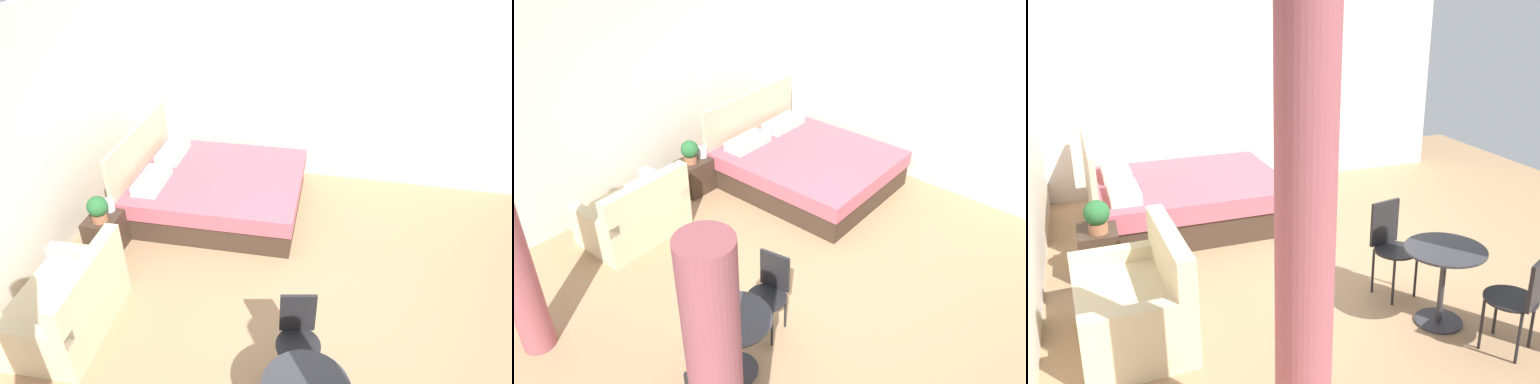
# 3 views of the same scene
# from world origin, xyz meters

# --- Properties ---
(ground_plane) EXTENTS (8.55, 8.78, 0.02)m
(ground_plane) POSITION_xyz_m (0.00, 0.00, -0.01)
(ground_plane) COLOR #9E7A56
(wall_right) EXTENTS (0.12, 5.78, 2.81)m
(wall_right) POSITION_xyz_m (2.78, 0.00, 1.41)
(wall_right) COLOR silver
(wall_right) RESTS_ON ground
(bed) EXTENTS (1.94, 2.27, 1.13)m
(bed) POSITION_xyz_m (1.52, 1.28, 0.29)
(bed) COLOR #38281E
(bed) RESTS_ON ground
(couch) EXTENTS (1.24, 0.87, 0.88)m
(couch) POSITION_xyz_m (-0.83, 2.08, 0.30)
(couch) COLOR beige
(couch) RESTS_ON ground
(nightstand) EXTENTS (0.50, 0.37, 0.49)m
(nightstand) POSITION_xyz_m (0.38, 2.30, 0.24)
(nightstand) COLOR #38281E
(nightstand) RESTS_ON ground
(potted_plant) EXTENTS (0.24, 0.24, 0.32)m
(potted_plant) POSITION_xyz_m (0.28, 2.29, 0.66)
(potted_plant) COLOR #935B3D
(potted_plant) RESTS_ON nightstand
(vase) EXTENTS (0.14, 0.14, 0.14)m
(vase) POSITION_xyz_m (0.50, 2.29, 0.56)
(vase) COLOR silver
(vase) RESTS_ON nightstand
(balcony_table) EXTENTS (0.66, 0.66, 0.68)m
(balcony_table) POSITION_xyz_m (-1.49, -0.30, 0.48)
(balcony_table) COLOR #2D2D33
(balcony_table) RESTS_ON ground
(cafe_chair_near_window) EXTENTS (0.55, 0.55, 0.81)m
(cafe_chair_near_window) POSITION_xyz_m (-2.05, -0.60, 0.50)
(cafe_chair_near_window) COLOR black
(cafe_chair_near_window) RESTS_ON ground
(cafe_chair_near_couch) EXTENTS (0.46, 0.46, 0.86)m
(cafe_chair_near_couch) POSITION_xyz_m (-0.87, -0.17, 0.52)
(cafe_chair_near_couch) COLOR black
(cafe_chair_near_couch) RESTS_ON ground
(curtain_right) EXTENTS (0.31, 0.31, 2.61)m
(curtain_right) POSITION_xyz_m (-2.53, 1.35, 1.30)
(curtain_right) COLOR #994C51
(curtain_right) RESTS_ON ground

